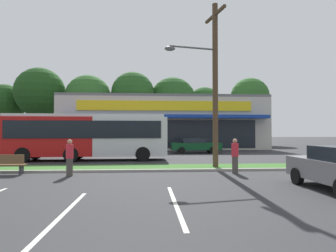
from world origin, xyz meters
The scene contains 19 objects.
grass_median centered at (0.00, 14.00, 0.06)m, with size 56.00×2.20×0.12m, color #386B28.
curb_lip centered at (0.00, 12.78, 0.06)m, with size 56.00×0.24×0.12m, color #99968C.
parking_stripe_1 centered at (-0.71, 5.27, 0.00)m, with size 0.12×4.80×0.01m, color silver.
parking_stripe_2 centered at (2.11, 6.13, 0.00)m, with size 0.12×4.80×0.01m, color silver.
storefront_building centered at (3.30, 36.30, 3.16)m, with size 24.09×13.94×6.31m.
tree_far_left centered at (-20.79, 44.74, 6.39)m, with size 6.09×6.09×9.45m.
tree_left centered at (-14.73, 42.62, 7.94)m, with size 7.34×7.34×11.63m.
tree_mid_left centered at (-7.55, 42.12, 7.09)m, with size 6.87×6.87×10.54m.
tree_mid centered at (-0.95, 42.75, 7.88)m, with size 6.64×6.64×11.22m.
tree_mid_right centered at (5.32, 44.31, 7.08)m, with size 7.36×7.36×10.77m.
tree_right centered at (10.66, 45.36, 6.57)m, with size 5.70×5.70×9.44m.
tree_far_right centered at (17.97, 44.37, 7.73)m, with size 6.22×6.22×10.87m.
utility_pole centered at (4.88, 13.68, 4.88)m, with size 3.14×2.38×9.09m.
city_bus centered at (-2.95, 19.09, 1.76)m, with size 11.36×2.92×3.25m.
bus_stop_bench centered at (-5.24, 12.22, 0.50)m, with size 1.60×0.45×0.95m.
car_0 centered at (5.90, 25.70, 0.75)m, with size 4.74×1.87×1.44m.
car_2 centered at (-11.54, 25.89, 0.83)m, with size 4.75×2.02×1.63m.
pedestrian_near_bench centered at (5.57, 11.90, 0.85)m, with size 0.34×0.34×1.68m.
pedestrian_by_pole centered at (-2.20, 11.53, 0.84)m, with size 0.34×0.34×1.67m.
Camera 1 is at (1.34, -2.02, 1.99)m, focal length 31.20 mm.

